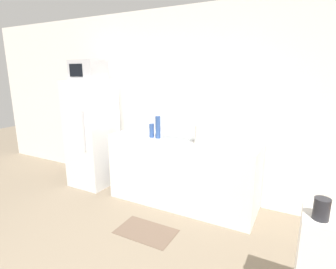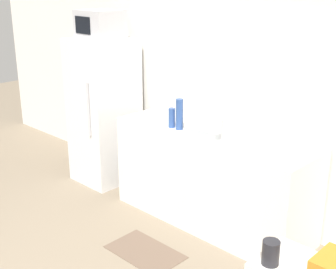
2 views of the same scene
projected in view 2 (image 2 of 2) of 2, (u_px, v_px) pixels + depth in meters
The scene contains 10 objects.
wall_back at pixel (228, 82), 4.48m from camera, with size 8.00×0.06×2.60m, color white.
refrigerator at pixel (104, 111), 5.26m from camera, with size 0.59×0.66×1.63m.
microwave at pixel (100, 24), 4.94m from camera, with size 0.45×0.39×0.29m.
counter at pixel (212, 178), 4.41m from camera, with size 1.96×0.65×0.91m, color silver.
sink_basin at pixel (210, 130), 4.23m from camera, with size 0.37×0.31×0.06m, color #9EA3A8.
bottle_tall at pixel (179, 114), 4.29m from camera, with size 0.07×0.07×0.29m, color #2D4C8C.
bottle_short at pixel (172, 118), 4.37m from camera, with size 0.06×0.06×0.18m, color #2D4C8C.
jar at pixel (271, 253), 2.24m from camera, with size 0.09×0.09×0.12m, color #232328.
paper_towel_roll at pixel (228, 133), 3.87m from camera, with size 0.11×0.11×0.24m, color white.
kitchen_rug at pixel (145, 252), 4.04m from camera, with size 0.66×0.40×0.01m, color brown.
Camera 2 is at (2.63, -0.78, 2.28)m, focal length 50.00 mm.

